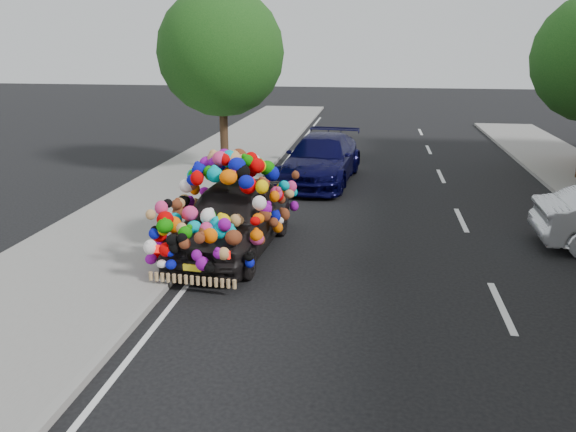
# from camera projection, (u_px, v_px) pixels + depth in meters

# --- Properties ---
(ground) EXTENTS (100.00, 100.00, 0.00)m
(ground) POSITION_uv_depth(u_px,v_px,m) (293.00, 293.00, 10.11)
(ground) COLOR black
(ground) RESTS_ON ground
(sidewalk) EXTENTS (4.00, 60.00, 0.12)m
(sidewalk) POSITION_uv_depth(u_px,v_px,m) (71.00, 276.00, 10.72)
(sidewalk) COLOR gray
(sidewalk) RESTS_ON ground
(kerb) EXTENTS (0.15, 60.00, 0.13)m
(kerb) POSITION_uv_depth(u_px,v_px,m) (168.00, 282.00, 10.43)
(kerb) COLOR gray
(kerb) RESTS_ON ground
(lane_markings) EXTENTS (6.00, 50.00, 0.01)m
(lane_markings) POSITION_uv_depth(u_px,v_px,m) (502.00, 307.00, 9.57)
(lane_markings) COLOR silver
(lane_markings) RESTS_ON ground
(tree_near_sidewalk) EXTENTS (4.20, 4.20, 6.13)m
(tree_near_sidewalk) POSITION_uv_depth(u_px,v_px,m) (221.00, 53.00, 18.45)
(tree_near_sidewalk) COLOR #332114
(tree_near_sidewalk) RESTS_ON ground
(plush_art_car) EXTENTS (2.49, 4.78, 2.16)m
(plush_art_car) POSITION_uv_depth(u_px,v_px,m) (232.00, 201.00, 11.91)
(plush_art_car) COLOR black
(plush_art_car) RESTS_ON ground
(navy_sedan) EXTENTS (2.59, 5.29, 1.48)m
(navy_sedan) POSITION_uv_depth(u_px,v_px,m) (321.00, 159.00, 18.09)
(navy_sedan) COLOR #060532
(navy_sedan) RESTS_ON ground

